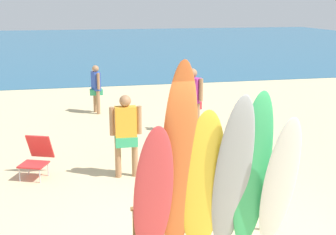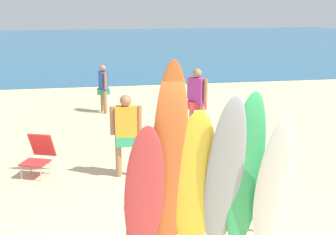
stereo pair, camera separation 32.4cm
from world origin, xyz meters
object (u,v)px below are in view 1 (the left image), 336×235
Objects in this scene: surfboard_yellow_2 at (203,184)px; surfboard_green_4 at (253,173)px; surfboard_rack at (203,209)px; surfboard_white_5 at (279,184)px; beach_chair_red at (37,155)px; beachgoer_strolling at (96,86)px; surfboard_orange_1 at (179,164)px; surfboard_red_0 at (153,196)px; beachgoer_photographing at (192,96)px; beachgoer_midbeach at (126,130)px; surfboard_grey_3 at (232,176)px.

surfboard_yellow_2 is 0.69m from surfboard_green_4.
surfboard_rack is 1.20m from surfboard_white_5.
beach_chair_red is at bearing 131.26° from surfboard_white_5.
surfboard_yellow_2 reaches higher than beachgoer_strolling.
surfboard_red_0 is at bearing -175.59° from surfboard_orange_1.
beachgoer_strolling is at bearing 96.78° from surfboard_rack.
surfboard_white_5 is 5.08m from beach_chair_red.
surfboard_red_0 is 6.38m from beachgoer_photographing.
surfboard_rack is at bearing 128.53° from beachgoer_photographing.
beachgoer_photographing is at bearing 54.27° from beachgoer_midbeach.
surfboard_white_5 is (1.39, -0.04, -0.38)m from surfboard_orange_1.
surfboard_red_0 is 8.86m from beachgoer_strolling.
surfboard_red_0 reaches higher than surfboard_rack.
surfboard_orange_1 is 1.62× the size of beachgoer_photographing.
beachgoer_strolling is 1.83× the size of beach_chair_red.
surfboard_orange_1 reaches higher than beachgoer_midbeach.
surfboard_grey_3 is 8.93m from beachgoer_strolling.
surfboard_orange_1 is at bearing -39.06° from beach_chair_red.
surfboard_white_5 is 6.04m from beachgoer_photographing.
surfboard_orange_1 is at bearing 177.12° from surfboard_white_5.
surfboard_white_5 is 3.69m from beachgoer_midbeach.
beachgoer_strolling is at bearing 100.82° from surfboard_white_5.
beachgoer_strolling is (-0.82, 8.79, -0.20)m from surfboard_yellow_2.
surfboard_green_4 is at bearing 3.67° from surfboard_grey_3.
surfboard_white_5 is (1.73, -0.02, 0.01)m from surfboard_red_0.
surfboard_white_5 is at bearing -25.27° from beach_chair_red.
surfboard_yellow_2 is at bearing 173.89° from surfboard_white_5.
beachgoer_photographing reaches higher than surfboard_rack.
beach_chair_red is (-1.74, 0.44, -0.53)m from beachgoer_midbeach.
surfboard_grey_3 is 2.89× the size of beach_chair_red.
surfboard_grey_3 is 0.68m from surfboard_white_5.
surfboard_green_4 reaches higher than surfboard_white_5.
surfboard_red_0 reaches higher than beachgoer_photographing.
beach_chair_red is (-1.67, 3.71, -0.57)m from surfboard_red_0.
surfboard_grey_3 is 3.42m from beachgoer_midbeach.
beachgoer_photographing reaches higher than beachgoer_strolling.
beachgoer_midbeach is at bearing 106.08° from surfboard_rack.
beachgoer_midbeach is (-2.10, -2.73, -0.04)m from beachgoer_photographing.
surfboard_yellow_2 is 1.25× the size of beachgoer_photographing.
surfboard_yellow_2 is (0.68, 0.07, 0.07)m from surfboard_red_0.
beachgoer_strolling is 0.90× the size of beachgoer_midbeach.
beachgoer_strolling is (-1.86, 8.88, -0.14)m from surfboard_white_5.
surfboard_rack is 4.02m from beach_chair_red.
surfboard_orange_1 is 3.41× the size of beach_chair_red.
surfboard_grey_3 is 1.38× the size of beachgoer_photographing.
surfboard_red_0 reaches higher than beachgoer_midbeach.
surfboard_grey_3 is 1.58× the size of beachgoer_strolling.
surfboard_rack is 0.81m from surfboard_yellow_2.
surfboard_red_0 is 1.73m from surfboard_white_5.
surfboard_grey_3 reaches higher than beachgoer_photographing.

